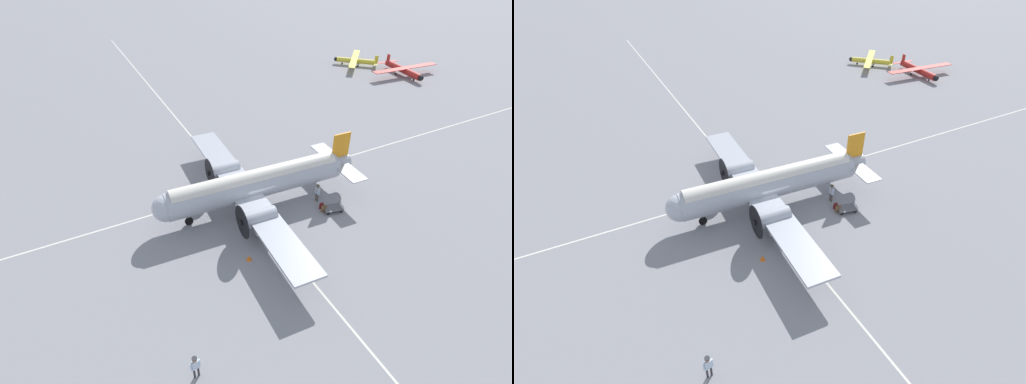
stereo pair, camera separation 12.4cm
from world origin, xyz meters
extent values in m
plane|color=gray|center=(0.00, 0.00, 0.00)|extent=(300.00, 300.00, 0.00)
cube|color=silver|center=(0.00, 3.01, 0.00)|extent=(120.00, 0.16, 0.01)
cube|color=silver|center=(-0.53, 0.00, 0.00)|extent=(0.16, 120.00, 0.01)
cylinder|color=#ADB2BC|center=(0.00, 0.00, 2.25)|extent=(15.63, 3.15, 2.30)
cylinder|color=silver|center=(0.00, 0.00, 2.88)|extent=(14.84, 2.42, 1.61)
sphere|color=#ADB2BC|center=(-7.75, 0.43, 2.25)|extent=(2.19, 2.19, 2.19)
cylinder|color=#ADB2BC|center=(7.75, -0.43, 2.37)|extent=(3.09, 1.43, 1.27)
cube|color=orange|center=(8.32, -0.46, 3.98)|extent=(1.71, 0.23, 2.65)
cube|color=#ADB2BC|center=(8.13, -0.45, 2.48)|extent=(1.90, 7.12, 0.10)
cube|color=#ADB2BC|center=(-1.13, 0.06, 1.96)|extent=(3.67, 22.12, 0.20)
cylinder|color=#ADB2BC|center=(-1.60, -3.66, 1.98)|extent=(2.72, 1.41, 1.27)
cylinder|color=black|center=(-3.06, -3.58, 1.98)|extent=(0.19, 2.66, 2.66)
sphere|color=black|center=(-3.19, -3.57, 1.98)|extent=(0.44, 0.44, 0.44)
cylinder|color=#ADB2BC|center=(-1.19, 3.81, 1.98)|extent=(2.72, 1.41, 1.27)
cylinder|color=black|center=(-2.65, 3.89, 1.98)|extent=(0.19, 2.66, 2.66)
sphere|color=black|center=(-2.78, 3.90, 1.98)|extent=(0.44, 0.44, 0.44)
cylinder|color=#4C4C51|center=(-1.34, -3.68, 1.01)|extent=(0.18, 0.18, 0.93)
cylinder|color=black|center=(-1.34, -3.68, 0.55)|extent=(1.11, 0.36, 1.10)
cylinder|color=#4C4C51|center=(-0.93, 3.80, 1.01)|extent=(0.18, 0.18, 0.93)
cylinder|color=black|center=(-0.93, 3.80, 0.55)|extent=(1.11, 0.36, 1.10)
cylinder|color=#4C4C51|center=(-6.05, 0.33, 0.78)|extent=(0.14, 0.14, 0.87)
cylinder|color=black|center=(-6.05, 0.33, 0.35)|extent=(0.71, 0.22, 0.70)
cylinder|color=#2D2D33|center=(-10.31, -12.33, 0.43)|extent=(0.12, 0.12, 0.85)
cylinder|color=#2D2D33|center=(-10.07, -12.30, 0.43)|extent=(0.12, 0.12, 0.85)
cube|color=silver|center=(-10.19, -12.31, 1.17)|extent=(0.43, 0.24, 0.64)
sphere|color=tan|center=(-10.19, -12.31, 1.63)|extent=(0.28, 0.28, 0.28)
cylinder|color=silver|center=(-10.44, -12.34, 1.14)|extent=(0.10, 0.10, 0.61)
cylinder|color=silver|center=(-9.94, -12.29, 1.14)|extent=(0.10, 0.10, 0.61)
cube|color=black|center=(-10.20, -12.21, 1.25)|extent=(0.05, 0.01, 0.41)
cylinder|color=#2D2D33|center=(-10.19, -12.31, 1.75)|extent=(0.33, 0.33, 0.07)
cylinder|color=#473D2D|center=(5.14, -1.99, 0.40)|extent=(0.12, 0.12, 0.81)
cylinder|color=#473D2D|center=(5.12, -1.76, 0.40)|extent=(0.12, 0.12, 0.81)
cube|color=silver|center=(5.13, -1.88, 1.11)|extent=(0.21, 0.40, 0.61)
sphere|color=#8C6647|center=(5.13, -1.88, 1.55)|extent=(0.27, 0.27, 0.27)
cylinder|color=silver|center=(5.15, -2.12, 1.08)|extent=(0.09, 0.09, 0.58)
cylinder|color=silver|center=(5.11, -1.64, 1.08)|extent=(0.09, 0.09, 0.58)
cube|color=maroon|center=(5.03, -1.88, 1.18)|extent=(0.01, 0.05, 0.39)
cylinder|color=#473D2D|center=(5.13, -1.88, 1.66)|extent=(0.30, 0.30, 0.07)
cube|color=maroon|center=(4.87, -2.95, 0.28)|extent=(0.38, 0.12, 0.56)
cube|color=#551515|center=(4.87, -2.95, 0.59)|extent=(0.14, 0.09, 0.02)
cube|color=brown|center=(4.81, -3.42, 0.29)|extent=(0.48, 0.19, 0.58)
cube|color=#4A3520|center=(4.81, -3.42, 0.61)|extent=(0.17, 0.14, 0.02)
cube|color=#56565B|center=(5.56, -3.67, 0.30)|extent=(1.83, 1.42, 0.04)
cube|color=#56565B|center=(6.32, -3.85, 0.54)|extent=(0.29, 1.06, 0.04)
cylinder|color=#56565B|center=(6.20, -4.34, 0.43)|extent=(0.04, 0.04, 0.22)
cylinder|color=#56565B|center=(6.43, -3.35, 0.43)|extent=(0.04, 0.04, 0.22)
cylinder|color=black|center=(4.86, -3.95, 0.14)|extent=(0.29, 0.12, 0.28)
cylinder|color=black|center=(5.05, -3.11, 0.14)|extent=(0.29, 0.12, 0.28)
cylinder|color=black|center=(6.06, -4.23, 0.14)|extent=(0.29, 0.12, 0.28)
cylinder|color=black|center=(6.25, -3.39, 0.14)|extent=(0.29, 0.12, 0.28)
cylinder|color=#B2231E|center=(35.54, 18.93, 0.81)|extent=(1.54, 7.63, 0.93)
sphere|color=black|center=(35.22, 14.98, 0.81)|extent=(0.83, 0.83, 0.83)
cube|color=#B2231E|center=(35.51, 18.51, 1.23)|extent=(11.42, 2.10, 0.08)
cube|color=#B2231E|center=(35.84, 22.62, 1.55)|extent=(0.11, 0.68, 1.20)
cube|color=#B2231E|center=(35.84, 22.62, 0.95)|extent=(3.74, 0.89, 0.04)
cylinder|color=black|center=(35.32, 16.24, 0.14)|extent=(0.10, 0.29, 0.28)
cylinder|color=#4C4C51|center=(35.32, 16.24, 0.24)|extent=(0.06, 0.06, 0.21)
cylinder|color=black|center=(36.41, 19.28, 0.14)|extent=(0.10, 0.29, 0.28)
cylinder|color=#4C4C51|center=(36.41, 19.28, 0.24)|extent=(0.06, 0.06, 0.21)
cylinder|color=black|center=(34.74, 19.42, 0.14)|extent=(0.10, 0.29, 0.28)
cylinder|color=#4C4C51|center=(34.74, 19.42, 0.24)|extent=(0.06, 0.06, 0.21)
cylinder|color=yellow|center=(32.14, 25.86, 0.74)|extent=(5.08, 4.99, 0.78)
sphere|color=black|center=(29.76, 28.17, 0.74)|extent=(0.70, 0.70, 0.70)
cube|color=yellow|center=(31.88, 26.10, 1.09)|extent=(7.36, 7.50, 0.08)
cube|color=yellow|center=(34.35, 23.69, 1.36)|extent=(0.45, 0.44, 1.01)
cube|color=yellow|center=(34.35, 23.69, 0.85)|extent=(2.52, 2.57, 0.04)
cylinder|color=black|center=(30.52, 27.43, 0.14)|extent=(0.26, 0.25, 0.28)
cylinder|color=#4C4C51|center=(30.52, 27.43, 0.24)|extent=(0.06, 0.06, 0.21)
cylinder|color=black|center=(31.89, 25.11, 0.14)|extent=(0.26, 0.25, 0.28)
cylinder|color=#4C4C51|center=(31.89, 25.11, 0.24)|extent=(0.06, 0.06, 0.21)
cylinder|color=black|center=(32.88, 26.11, 0.14)|extent=(0.26, 0.25, 0.28)
cylinder|color=#4C4C51|center=(32.88, 26.11, 0.24)|extent=(0.06, 0.06, 0.21)
cube|color=orange|center=(-3.52, -5.59, 0.01)|extent=(0.35, 0.35, 0.03)
cone|color=orange|center=(-3.52, -5.59, 0.23)|extent=(0.29, 0.29, 0.46)
camera|label=1|loc=(-12.87, -24.58, 21.50)|focal=28.00mm
camera|label=2|loc=(-12.77, -24.63, 21.50)|focal=28.00mm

